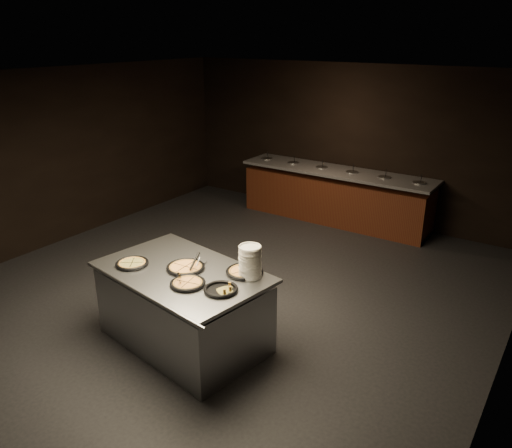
% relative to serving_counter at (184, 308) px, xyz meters
% --- Properties ---
extents(room, '(7.02, 8.02, 2.92)m').
position_rel_serving_counter_xyz_m(room, '(-0.35, 1.09, 1.01)').
color(room, black).
rests_on(room, ground).
extents(salad_bar, '(3.70, 0.83, 1.18)m').
position_rel_serving_counter_xyz_m(salad_bar, '(-0.35, 4.65, -0.00)').
color(salad_bar, '#4D2712').
rests_on(salad_bar, ground).
extents(serving_counter, '(2.09, 1.52, 0.93)m').
position_rel_serving_counter_xyz_m(serving_counter, '(0.00, 0.00, 0.00)').
color(serving_counter, '#A8AAAF').
rests_on(serving_counter, ground).
extents(plate_stack, '(0.24, 0.24, 0.36)m').
position_rel_serving_counter_xyz_m(plate_stack, '(0.72, 0.31, 0.66)').
color(plate_stack, white).
rests_on(plate_stack, serving_counter).
extents(pan_veggie_whole, '(0.37, 0.37, 0.04)m').
position_rel_serving_counter_xyz_m(pan_veggie_whole, '(-0.56, -0.21, 0.50)').
color(pan_veggie_whole, black).
rests_on(pan_veggie_whole, serving_counter).
extents(pan_cheese_whole, '(0.43, 0.43, 0.04)m').
position_rel_serving_counter_xyz_m(pan_cheese_whole, '(0.01, 0.06, 0.50)').
color(pan_cheese_whole, black).
rests_on(pan_cheese_whole, serving_counter).
extents(pan_cheese_slices_a, '(0.41, 0.41, 0.04)m').
position_rel_serving_counter_xyz_m(pan_cheese_slices_a, '(0.62, 0.35, 0.50)').
color(pan_cheese_slices_a, black).
rests_on(pan_cheese_slices_a, serving_counter).
extents(pan_cheese_slices_b, '(0.38, 0.38, 0.04)m').
position_rel_serving_counter_xyz_m(pan_cheese_slices_b, '(0.28, -0.21, 0.50)').
color(pan_cheese_slices_b, black).
rests_on(pan_cheese_slices_b, serving_counter).
extents(pan_veggie_slices, '(0.36, 0.36, 0.04)m').
position_rel_serving_counter_xyz_m(pan_veggie_slices, '(0.65, -0.12, 0.50)').
color(pan_veggie_slices, black).
rests_on(pan_veggie_slices, serving_counter).
extents(server_left, '(0.16, 0.35, 0.17)m').
position_rel_serving_counter_xyz_m(server_left, '(0.10, 0.14, 0.57)').
color(server_left, '#A8AAAF').
rests_on(server_left, serving_counter).
extents(server_right, '(0.25, 0.25, 0.16)m').
position_rel_serving_counter_xyz_m(server_right, '(0.21, -0.25, 0.56)').
color(server_right, '#A8AAAF').
rests_on(server_right, serving_counter).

